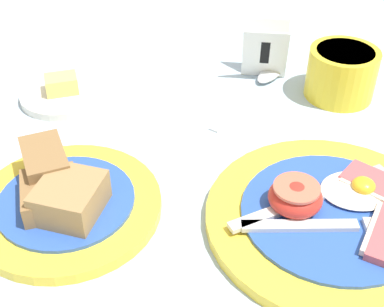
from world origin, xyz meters
name	(u,v)px	position (x,y,z in m)	size (l,w,h in m)	color
ground_plane	(244,221)	(0.00, 0.00, 0.00)	(3.00, 3.00, 0.00)	#A3BCD1
breakfast_plate	(332,215)	(0.08, -0.01, 0.01)	(0.24, 0.24, 0.04)	yellow
bread_plate	(63,198)	(-0.18, 0.03, 0.02)	(0.19, 0.19, 0.05)	yellow
sugar_cup	(342,72)	(0.16, 0.22, 0.03)	(0.09, 0.09, 0.06)	yellow
butter_dish	(63,93)	(-0.20, 0.24, 0.01)	(0.11, 0.11, 0.03)	silver
number_card	(265,50)	(0.07, 0.28, 0.04)	(0.07, 0.06, 0.07)	white
teaspoon_by_saucer	(263,81)	(0.06, 0.25, 0.01)	(0.13, 0.17, 0.01)	silver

